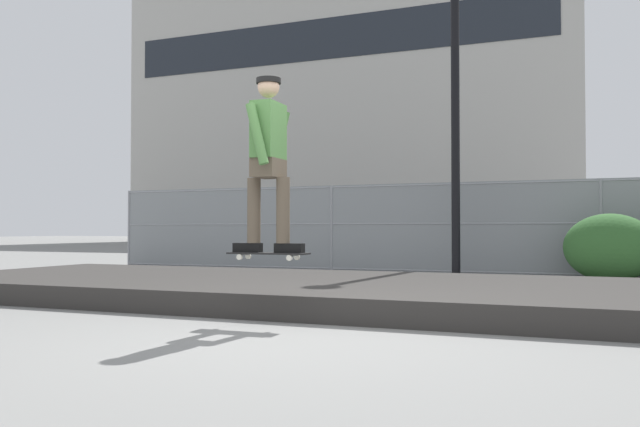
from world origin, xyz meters
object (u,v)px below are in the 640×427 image
object	(u,v)px
skateboard	(268,254)
parked_car_mid	(613,232)
parked_car_near	(358,232)
shrub_left	(610,248)
skater	(268,153)
street_lamp	(455,45)

from	to	relation	value
skateboard	parked_car_mid	size ratio (longest dim) A/B	0.18
parked_car_near	shrub_left	distance (m)	7.19
parked_car_near	parked_car_mid	distance (m)	6.17
skater	shrub_left	xyz separation A→B (m)	(3.23, 6.71, -1.06)
street_lamp	shrub_left	xyz separation A→B (m)	(2.63, 0.09, -3.77)
skater	street_lamp	size ratio (longest dim) A/B	0.24
skateboard	shrub_left	xyz separation A→B (m)	(3.23, 6.71, -0.09)
skateboard	skater	distance (m)	0.97
skater	parked_car_near	bearing A→B (deg)	104.22
shrub_left	skateboard	bearing A→B (deg)	-115.70
skateboard	parked_car_mid	bearing A→B (deg)	71.52
street_lamp	shrub_left	size ratio (longest dim) A/B	4.62
street_lamp	skater	bearing A→B (deg)	-95.19
parked_car_near	street_lamp	bearing A→B (deg)	-51.13
street_lamp	skateboard	bearing A→B (deg)	-95.19
street_lamp	parked_car_mid	world-z (taller)	street_lamp
skateboard	parked_car_near	distance (m)	11.08
skater	parked_car_mid	xyz separation A→B (m)	(3.43, 10.25, -0.81)
skater	shrub_left	world-z (taller)	skater
skateboard	parked_car_mid	world-z (taller)	parked_car_mid
street_lamp	parked_car_mid	bearing A→B (deg)	52.12
street_lamp	shrub_left	bearing A→B (deg)	1.89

